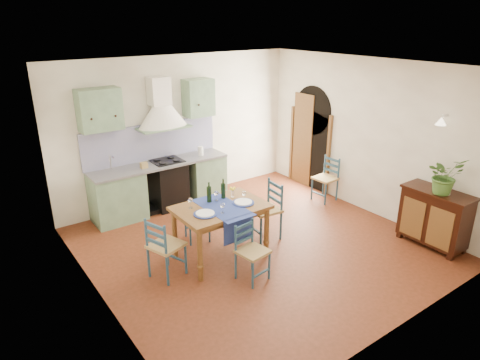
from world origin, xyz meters
The scene contains 13 objects.
floor centered at (0.00, 0.00, 0.00)m, with size 5.00×5.00×0.00m, color #44200E.
back_wall centered at (-0.47, 2.29, 1.05)m, with size 5.00×0.96×2.80m.
right_wall centered at (2.50, 0.28, 1.34)m, with size 0.26×5.00×2.80m.
left_wall centered at (-2.50, 0.00, 1.40)m, with size 0.04×5.00×2.80m, color white.
ceiling centered at (0.00, 0.00, 2.80)m, with size 5.00×5.00×0.01m, color silver.
dining_table centered at (-0.66, 0.05, 0.75)m, with size 1.33×0.99×1.16m.
chair_near centered at (-0.65, -0.67, 0.43)m, with size 0.44×0.44×0.82m.
chair_far centered at (-0.69, 0.71, 0.41)m, with size 0.45×0.45×0.79m.
chair_left centered at (-1.59, 0.07, 0.47)m, with size 0.54×0.54×0.91m.
chair_right centered at (0.29, 0.15, 0.50)m, with size 0.49×0.49×0.96m.
chair_spare centered at (2.23, 0.66, 0.45)m, with size 0.43×0.43×0.87m.
sideboard centered at (2.26, -1.61, 0.51)m, with size 0.50×1.05×0.94m.
potted_plant centered at (2.21, -1.68, 1.22)m, with size 0.52×0.45×0.57m, color #3E692A.
Camera 1 is at (-3.78, -4.73, 3.45)m, focal length 32.00 mm.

